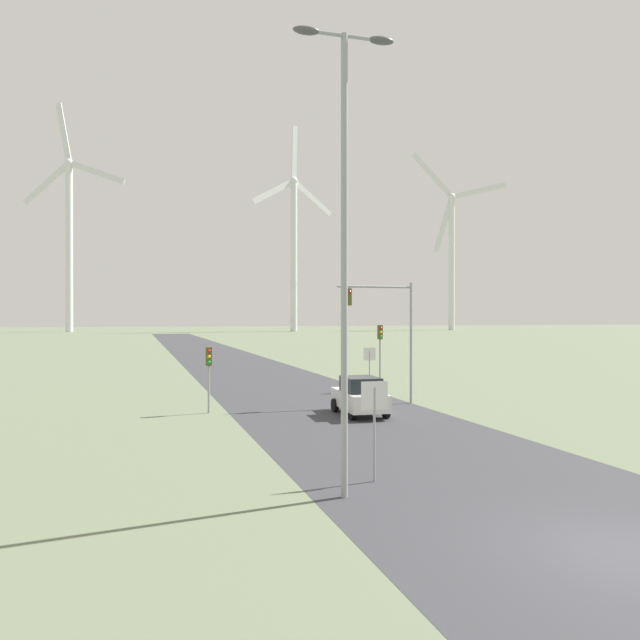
{
  "coord_description": "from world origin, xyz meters",
  "views": [
    {
      "loc": [
        -9.33,
        -10.06,
        4.68
      ],
      "look_at": [
        0.0,
        21.38,
        4.51
      ],
      "focal_mm": 35.0,
      "sensor_mm": 36.0,
      "label": 1
    }
  ],
  "objects_px": {
    "traffic_light_post_near_left": "(209,365)",
    "traffic_light_mast_overhead": "(387,318)",
    "wind_turbine_left": "(69,230)",
    "stop_sign_near": "(374,411)",
    "wind_turbine_right": "(452,248)",
    "car_approaching": "(360,396)",
    "stop_sign_far": "(369,361)",
    "streetlamp": "(344,215)",
    "wind_turbine_center": "(294,240)",
    "traffic_light_post_near_right": "(380,343)"
  },
  "relations": [
    {
      "from": "traffic_light_post_near_left",
      "to": "traffic_light_mast_overhead",
      "type": "relative_size",
      "value": 0.49
    },
    {
      "from": "streetlamp",
      "to": "wind_turbine_left",
      "type": "xyz_separation_m",
      "value": [
        -24.88,
        192.51,
        24.46
      ]
    },
    {
      "from": "stop_sign_near",
      "to": "wind_turbine_left",
      "type": "xyz_separation_m",
      "value": [
        -26.19,
        191.3,
        29.77
      ]
    },
    {
      "from": "streetlamp",
      "to": "traffic_light_post_near_right",
      "type": "bearing_deg",
      "value": 65.71
    },
    {
      "from": "stop_sign_near",
      "to": "traffic_light_post_near_left",
      "type": "xyz_separation_m",
      "value": [
        -3.08,
        14.03,
        0.36
      ]
    },
    {
      "from": "traffic_light_post_near_right",
      "to": "wind_turbine_center",
      "type": "height_order",
      "value": "wind_turbine_center"
    },
    {
      "from": "car_approaching",
      "to": "wind_turbine_left",
      "type": "height_order",
      "value": "wind_turbine_left"
    },
    {
      "from": "stop_sign_far",
      "to": "traffic_light_post_near_left",
      "type": "distance_m",
      "value": 12.63
    },
    {
      "from": "streetlamp",
      "to": "stop_sign_far",
      "type": "bearing_deg",
      "value": 67.34
    },
    {
      "from": "stop_sign_far",
      "to": "traffic_light_post_near_right",
      "type": "relative_size",
      "value": 0.66
    },
    {
      "from": "car_approaching",
      "to": "traffic_light_post_near_right",
      "type": "bearing_deg",
      "value": 62.44
    },
    {
      "from": "stop_sign_near",
      "to": "wind_turbine_center",
      "type": "bearing_deg",
      "value": 76.59
    },
    {
      "from": "streetlamp",
      "to": "traffic_light_mast_overhead",
      "type": "height_order",
      "value": "streetlamp"
    },
    {
      "from": "traffic_light_post_near_right",
      "to": "wind_turbine_left",
      "type": "distance_m",
      "value": 176.86
    },
    {
      "from": "wind_turbine_center",
      "to": "wind_turbine_right",
      "type": "bearing_deg",
      "value": 3.75
    },
    {
      "from": "traffic_light_mast_overhead",
      "to": "wind_turbine_left",
      "type": "relative_size",
      "value": 0.09
    },
    {
      "from": "stop_sign_far",
      "to": "traffic_light_post_near_left",
      "type": "xyz_separation_m",
      "value": [
        -10.83,
        -6.48,
        0.45
      ]
    },
    {
      "from": "car_approaching",
      "to": "wind_turbine_right",
      "type": "bearing_deg",
      "value": 60.3
    },
    {
      "from": "stop_sign_near",
      "to": "traffic_light_mast_overhead",
      "type": "distance_m",
      "value": 16.04
    },
    {
      "from": "streetlamp",
      "to": "stop_sign_far",
      "type": "distance_m",
      "value": 24.15
    },
    {
      "from": "stop_sign_near",
      "to": "wind_turbine_right",
      "type": "height_order",
      "value": "wind_turbine_right"
    },
    {
      "from": "traffic_light_post_near_left",
      "to": "wind_turbine_right",
      "type": "height_order",
      "value": "wind_turbine_right"
    },
    {
      "from": "streetlamp",
      "to": "wind_turbine_center",
      "type": "height_order",
      "value": "wind_turbine_center"
    },
    {
      "from": "streetlamp",
      "to": "car_approaching",
      "type": "bearing_deg",
      "value": 68.11
    },
    {
      "from": "stop_sign_near",
      "to": "traffic_light_post_near_right",
      "type": "bearing_deg",
      "value": 67.53
    },
    {
      "from": "traffic_light_post_near_right",
      "to": "wind_turbine_right",
      "type": "relative_size",
      "value": 0.07
    },
    {
      "from": "streetlamp",
      "to": "stop_sign_near",
      "type": "relative_size",
      "value": 4.22
    },
    {
      "from": "traffic_light_post_near_right",
      "to": "wind_turbine_left",
      "type": "relative_size",
      "value": 0.06
    },
    {
      "from": "car_approaching",
      "to": "traffic_light_mast_overhead",
      "type": "bearing_deg",
      "value": 48.9
    },
    {
      "from": "traffic_light_mast_overhead",
      "to": "wind_turbine_center",
      "type": "xyz_separation_m",
      "value": [
        36.36,
        165.06,
        24.97
      ]
    },
    {
      "from": "stop_sign_far",
      "to": "wind_turbine_left",
      "type": "xyz_separation_m",
      "value": [
        -33.95,
        170.79,
        29.86
      ]
    },
    {
      "from": "traffic_light_post_near_right",
      "to": "wind_turbine_left",
      "type": "bearing_deg",
      "value": 101.42
    },
    {
      "from": "traffic_light_mast_overhead",
      "to": "traffic_light_post_near_left",
      "type": "bearing_deg",
      "value": -177.42
    },
    {
      "from": "stop_sign_near",
      "to": "wind_turbine_right",
      "type": "bearing_deg",
      "value": 60.95
    },
    {
      "from": "streetlamp",
      "to": "wind_turbine_right",
      "type": "distance_m",
      "value": 212.64
    },
    {
      "from": "traffic_light_post_near_left",
      "to": "wind_turbine_right",
      "type": "xyz_separation_m",
      "value": [
        104.95,
        169.36,
        27.05
      ]
    },
    {
      "from": "wind_turbine_center",
      "to": "traffic_light_post_near_right",
      "type": "bearing_deg",
      "value": -102.19
    },
    {
      "from": "traffic_light_post_near_right",
      "to": "traffic_light_post_near_left",
      "type": "bearing_deg",
      "value": -151.53
    },
    {
      "from": "traffic_light_post_near_left",
      "to": "wind_turbine_center",
      "type": "distance_m",
      "value": 173.88
    },
    {
      "from": "wind_turbine_right",
      "to": "streetlamp",
      "type": "bearing_deg",
      "value": -119.2
    },
    {
      "from": "wind_turbine_left",
      "to": "wind_turbine_right",
      "type": "distance_m",
      "value": 128.33
    },
    {
      "from": "car_approaching",
      "to": "stop_sign_near",
      "type": "bearing_deg",
      "value": -108.23
    },
    {
      "from": "traffic_light_post_near_left",
      "to": "traffic_light_post_near_right",
      "type": "relative_size",
      "value": 0.77
    },
    {
      "from": "stop_sign_far",
      "to": "traffic_light_mast_overhead",
      "type": "xyz_separation_m",
      "value": [
        -1.32,
        -6.05,
        2.69
      ]
    },
    {
      "from": "traffic_light_post_near_left",
      "to": "wind_turbine_left",
      "type": "distance_m",
      "value": 181.17
    },
    {
      "from": "wind_turbine_center",
      "to": "wind_turbine_right",
      "type": "xyz_separation_m",
      "value": [
        59.08,
        3.87,
        -0.16
      ]
    },
    {
      "from": "stop_sign_near",
      "to": "car_approaching",
      "type": "height_order",
      "value": "stop_sign_near"
    },
    {
      "from": "streetlamp",
      "to": "car_approaching",
      "type": "height_order",
      "value": "streetlamp"
    },
    {
      "from": "stop_sign_far",
      "to": "car_approaching",
      "type": "height_order",
      "value": "stop_sign_far"
    },
    {
      "from": "stop_sign_far",
      "to": "car_approaching",
      "type": "relative_size",
      "value": 0.65
    }
  ]
}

